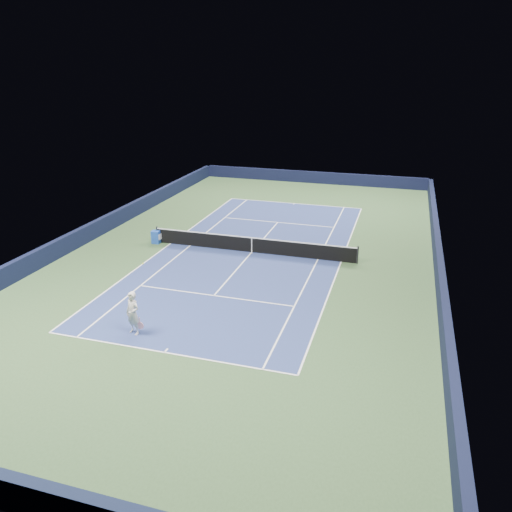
# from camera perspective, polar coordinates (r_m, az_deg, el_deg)

# --- Properties ---
(ground) EXTENTS (40.00, 40.00, 0.00)m
(ground) POSITION_cam_1_polar(r_m,az_deg,el_deg) (30.67, -0.48, 0.43)
(ground) COLOR #2F4A28
(ground) RESTS_ON ground
(wall_far) EXTENTS (22.00, 0.35, 1.10)m
(wall_far) POSITION_cam_1_polar(r_m,az_deg,el_deg) (49.06, 6.47, 8.94)
(wall_far) COLOR black
(wall_far) RESTS_ON ground
(wall_near) EXTENTS (22.00, 0.35, 1.10)m
(wall_near) POSITION_cam_1_polar(r_m,az_deg,el_deg) (15.38, -25.09, -23.50)
(wall_near) COLOR #101932
(wall_near) RESTS_ON ground
(wall_right) EXTENTS (0.35, 40.00, 1.10)m
(wall_right) POSITION_cam_1_polar(r_m,az_deg,el_deg) (29.35, 20.14, -0.76)
(wall_right) COLOR black
(wall_right) RESTS_ON ground
(wall_left) EXTENTS (0.35, 40.00, 1.10)m
(wall_left) POSITION_cam_1_polar(r_m,az_deg,el_deg) (35.08, -17.66, 3.07)
(wall_left) COLOR #101532
(wall_left) RESTS_ON ground
(court_surface) EXTENTS (10.97, 23.77, 0.01)m
(court_surface) POSITION_cam_1_polar(r_m,az_deg,el_deg) (30.67, -0.48, 0.44)
(court_surface) COLOR navy
(court_surface) RESTS_ON ground
(baseline_far) EXTENTS (10.97, 0.08, 0.00)m
(baseline_far) POSITION_cam_1_polar(r_m,az_deg,el_deg) (41.62, 4.39, 6.02)
(baseline_far) COLOR white
(baseline_far) RESTS_ON ground
(baseline_near) EXTENTS (10.97, 0.08, 0.00)m
(baseline_near) POSITION_cam_1_polar(r_m,az_deg,el_deg) (20.76, -10.42, -10.78)
(baseline_near) COLOR white
(baseline_near) RESTS_ON ground
(sideline_doubles_right) EXTENTS (0.08, 23.77, 0.00)m
(sideline_doubles_right) POSITION_cam_1_polar(r_m,az_deg,el_deg) (29.61, 9.71, -0.65)
(sideline_doubles_right) COLOR white
(sideline_doubles_right) RESTS_ON ground
(sideline_doubles_left) EXTENTS (0.08, 23.77, 0.00)m
(sideline_doubles_left) POSITION_cam_1_polar(r_m,az_deg,el_deg) (32.62, -9.73, 1.43)
(sideline_doubles_left) COLOR white
(sideline_doubles_left) RESTS_ON ground
(sideline_singles_right) EXTENTS (0.08, 23.77, 0.00)m
(sideline_singles_right) POSITION_cam_1_polar(r_m,az_deg,el_deg) (29.79, 7.10, -0.37)
(sideline_singles_right) COLOR white
(sideline_singles_right) RESTS_ON ground
(sideline_singles_left) EXTENTS (0.08, 23.77, 0.00)m
(sideline_singles_left) POSITION_cam_1_polar(r_m,az_deg,el_deg) (32.05, -7.53, 1.20)
(sideline_singles_left) COLOR white
(sideline_singles_left) RESTS_ON ground
(service_line_far) EXTENTS (8.23, 0.08, 0.00)m
(service_line_far) POSITION_cam_1_polar(r_m,az_deg,el_deg) (36.49, 2.50, 3.87)
(service_line_far) COLOR white
(service_line_far) RESTS_ON ground
(service_line_near) EXTENTS (8.23, 0.08, 0.00)m
(service_line_near) POSITION_cam_1_polar(r_m,az_deg,el_deg) (25.12, -4.83, -4.52)
(service_line_near) COLOR white
(service_line_near) RESTS_ON ground
(center_service_line) EXTENTS (0.08, 12.80, 0.00)m
(center_service_line) POSITION_cam_1_polar(r_m,az_deg,el_deg) (30.67, -0.48, 0.45)
(center_service_line) COLOR white
(center_service_line) RESTS_ON ground
(center_mark_far) EXTENTS (0.08, 0.30, 0.00)m
(center_mark_far) POSITION_cam_1_polar(r_m,az_deg,el_deg) (41.48, 4.35, 5.97)
(center_mark_far) COLOR white
(center_mark_far) RESTS_ON ground
(center_mark_near) EXTENTS (0.08, 0.30, 0.00)m
(center_mark_near) POSITION_cam_1_polar(r_m,az_deg,el_deg) (20.87, -10.24, -10.58)
(center_mark_near) COLOR white
(center_mark_near) RESTS_ON ground
(tennis_net) EXTENTS (12.90, 0.10, 1.07)m
(tennis_net) POSITION_cam_1_polar(r_m,az_deg,el_deg) (30.49, -0.49, 1.32)
(tennis_net) COLOR black
(tennis_net) RESTS_ON ground
(sponsor_cube) EXTENTS (0.57, 0.48, 0.83)m
(sponsor_cube) POSITION_cam_1_polar(r_m,az_deg,el_deg) (32.74, -11.34, 2.15)
(sponsor_cube) COLOR #1C46A9
(sponsor_cube) RESTS_ON ground
(tennis_player) EXTENTS (0.90, 1.37, 2.90)m
(tennis_player) POSITION_cam_1_polar(r_m,az_deg,el_deg) (21.91, -13.88, -6.37)
(tennis_player) COLOR silver
(tennis_player) RESTS_ON ground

